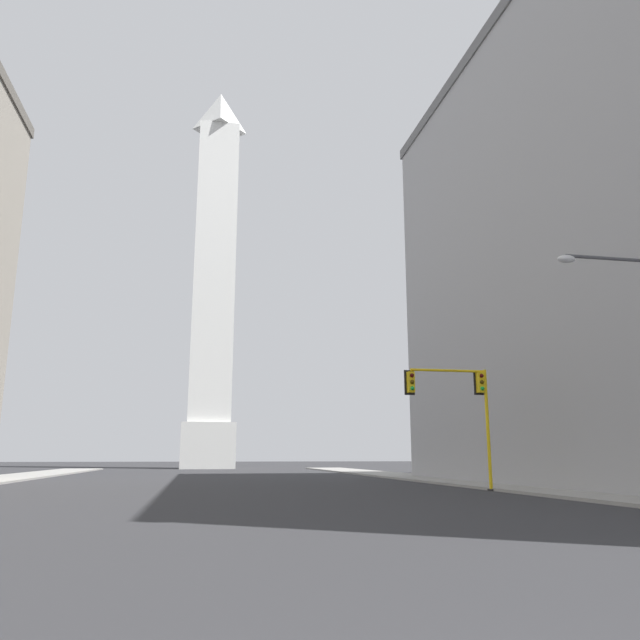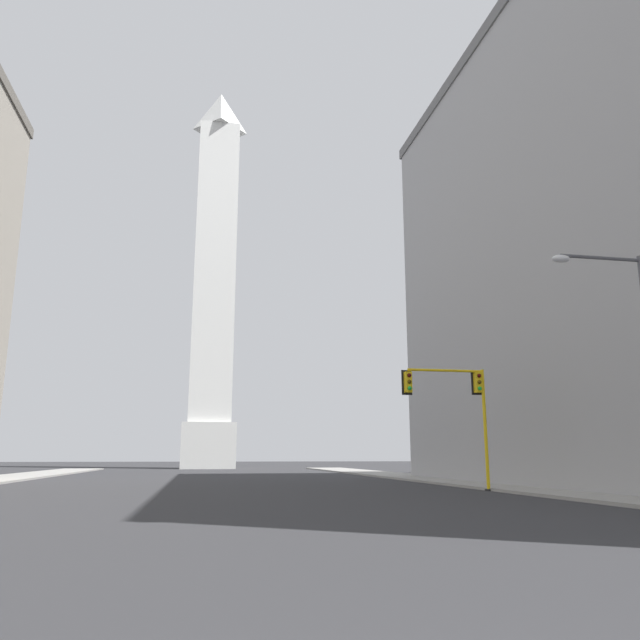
{
  "view_description": "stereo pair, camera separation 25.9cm",
  "coord_description": "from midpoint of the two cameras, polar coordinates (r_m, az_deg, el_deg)",
  "views": [
    {
      "loc": [
        -1.54,
        -2.83,
        1.8
      ],
      "look_at": [
        12.76,
        70.93,
        18.18
      ],
      "focal_mm": 35.0,
      "sensor_mm": 36.0,
      "label": 1
    },
    {
      "loc": [
        -1.29,
        -2.88,
        1.8
      ],
      "look_at": [
        12.76,
        70.93,
        18.18
      ],
      "focal_mm": 35.0,
      "sensor_mm": 36.0,
      "label": 2
    }
  ],
  "objects": [
    {
      "name": "sidewalk_right",
      "position": [
        39.41,
        16.25,
        -14.34
      ],
      "size": [
        5.0,
        107.91,
        0.15
      ],
      "primitive_type": "cube",
      "color": "gray",
      "rests_on": "ground_plane"
    },
    {
      "name": "obelisk",
      "position": [
        96.47,
        -9.54,
        3.77
      ],
      "size": [
        7.61,
        7.61,
        59.47
      ],
      "color": "silver",
      "rests_on": "ground_plane"
    },
    {
      "name": "traffic_light_mid_right",
      "position": [
        34.29,
        12.7,
        -6.92
      ],
      "size": [
        4.73,
        0.51,
        6.37
      ],
      "color": "yellow",
      "rests_on": "ground_plane"
    },
    {
      "name": "street_lamp",
      "position": [
        23.29,
        27.19,
        -2.39
      ],
      "size": [
        3.42,
        0.36,
        8.53
      ],
      "color": "#4C4C51",
      "rests_on": "ground_plane"
    }
  ]
}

